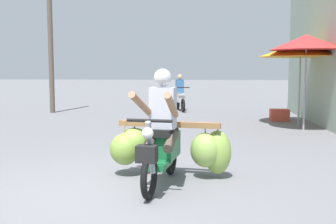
{
  "coord_description": "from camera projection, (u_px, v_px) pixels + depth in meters",
  "views": [
    {
      "loc": [
        1.28,
        -4.8,
        1.56
      ],
      "look_at": [
        0.71,
        1.47,
        0.9
      ],
      "focal_mm": 42.75,
      "sensor_mm": 36.0,
      "label": 1
    }
  ],
  "objects": [
    {
      "name": "produce_crate",
      "position": [
        279.0,
        115.0,
        12.36
      ],
      "size": [
        0.56,
        0.4,
        0.36
      ],
      "primitive_type": "cube",
      "color": "#CC4C38",
      "rests_on": "ground"
    },
    {
      "name": "market_umbrella_further_along",
      "position": [
        301.0,
        50.0,
        11.15
      ],
      "size": [
        2.3,
        2.3,
        2.33
      ],
      "color": "#99999E",
      "rests_on": "ground"
    },
    {
      "name": "motorbike_distant_ahead_left",
      "position": [
        180.0,
        96.0,
        15.4
      ],
      "size": [
        0.62,
        1.59,
        1.4
      ],
      "color": "black",
      "rests_on": "ground"
    },
    {
      "name": "utility_pole",
      "position": [
        50.0,
        33.0,
        14.43
      ],
      "size": [
        0.18,
        0.18,
        5.82
      ],
      "primitive_type": "cylinder",
      "color": "brown",
      "rests_on": "ground"
    },
    {
      "name": "market_umbrella_near_shop",
      "position": [
        307.0,
        42.0,
        10.22
      ],
      "size": [
        1.85,
        1.85,
        2.47
      ],
      "color": "#99999E",
      "rests_on": "ground"
    },
    {
      "name": "motorbike_main_loaded",
      "position": [
        167.0,
        143.0,
        5.68
      ],
      "size": [
        1.9,
        1.75,
        1.58
      ],
      "color": "black",
      "rests_on": "ground"
    },
    {
      "name": "ground_plane",
      "position": [
        101.0,
        195.0,
        5.03
      ],
      "size": [
        120.0,
        120.0,
        0.0
      ],
      "primitive_type": "plane",
      "color": "slate"
    }
  ]
}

